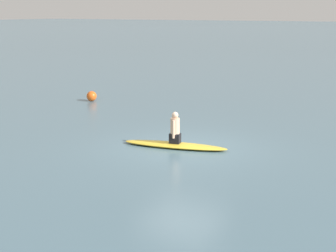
% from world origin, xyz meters
% --- Properties ---
extents(ground_plane, '(400.00, 400.00, 0.00)m').
position_xyz_m(ground_plane, '(0.00, 0.00, 0.00)').
color(ground_plane, slate).
extents(surfboard, '(3.32, 1.41, 0.14)m').
position_xyz_m(surfboard, '(-0.23, -0.09, 0.07)').
color(surfboard, gold).
rests_on(surfboard, ground).
extents(person_paddler, '(0.37, 0.42, 0.96)m').
position_xyz_m(person_paddler, '(-0.23, -0.09, 0.57)').
color(person_paddler, black).
rests_on(person_paddler, surfboard).
extents(buoy_marker, '(0.46, 0.46, 0.46)m').
position_xyz_m(buoy_marker, '(-7.77, 4.90, 0.23)').
color(buoy_marker, '#E55919').
rests_on(buoy_marker, ground).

